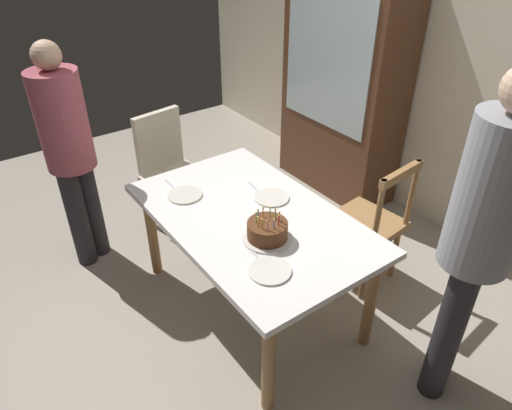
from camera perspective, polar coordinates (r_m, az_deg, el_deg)
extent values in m
plane|color=#9E9384|center=(3.23, -0.53, -11.89)|extent=(6.40, 6.40, 0.00)
cube|color=beige|center=(3.80, 23.69, 15.53)|extent=(6.40, 0.10, 2.60)
cube|color=white|center=(2.77, -0.61, -1.61)|extent=(1.54, 0.94, 0.04)
cylinder|color=#9E7042|center=(3.33, -12.57, -3.47)|extent=(0.07, 0.07, 0.68)
cylinder|color=#9E7042|center=(2.47, 1.52, -18.86)|extent=(0.07, 0.07, 0.68)
cylinder|color=#9E7042|center=(3.61, -1.92, 0.60)|extent=(0.07, 0.07, 0.68)
cylinder|color=#9E7042|center=(2.84, 13.83, -11.36)|extent=(0.07, 0.07, 0.68)
cylinder|color=silver|center=(2.58, 1.39, -4.04)|extent=(0.28, 0.28, 0.01)
cylinder|color=#563019|center=(2.54, 1.41, -3.08)|extent=(0.22, 0.22, 0.10)
cylinder|color=#4C7FE5|center=(2.46, 2.20, -2.39)|extent=(0.01, 0.01, 0.05)
sphere|color=#FFC64C|center=(2.44, 2.22, -1.75)|extent=(0.01, 0.01, 0.01)
cylinder|color=#E54C4C|center=(2.49, 2.79, -1.94)|extent=(0.01, 0.01, 0.05)
sphere|color=#FFC64C|center=(2.47, 2.81, -1.31)|extent=(0.01, 0.01, 0.01)
cylinder|color=#E54C4C|center=(2.51, 2.81, -1.55)|extent=(0.01, 0.01, 0.05)
sphere|color=#FFC64C|center=(2.49, 2.83, -0.91)|extent=(0.01, 0.01, 0.01)
cylinder|color=#66CC72|center=(2.54, 2.42, -1.14)|extent=(0.01, 0.01, 0.05)
sphere|color=#FFC64C|center=(2.52, 2.44, -0.51)|extent=(0.01, 0.01, 0.01)
cylinder|color=#66CC72|center=(2.55, 1.74, -0.92)|extent=(0.01, 0.01, 0.05)
sphere|color=#FFC64C|center=(2.53, 1.75, -0.29)|extent=(0.01, 0.01, 0.01)
cylinder|color=#F2994C|center=(2.55, 0.86, -0.96)|extent=(0.01, 0.01, 0.05)
sphere|color=#FFC64C|center=(2.53, 0.87, -0.33)|extent=(0.01, 0.01, 0.01)
cylinder|color=#4C7FE5|center=(2.53, 0.25, -1.25)|extent=(0.01, 0.01, 0.05)
sphere|color=#FFC64C|center=(2.51, 0.25, -0.62)|extent=(0.01, 0.01, 0.01)
cylinder|color=#66CC72|center=(2.50, 0.03, -1.58)|extent=(0.01, 0.01, 0.05)
sphere|color=#FFC64C|center=(2.49, 0.03, -0.95)|extent=(0.01, 0.01, 0.01)
cylinder|color=yellow|center=(2.47, 0.25, -2.14)|extent=(0.01, 0.01, 0.05)
sphere|color=#FFC64C|center=(2.45, 0.25, -1.50)|extent=(0.01, 0.01, 0.01)
cylinder|color=yellow|center=(2.45, 0.75, -2.41)|extent=(0.01, 0.01, 0.05)
sphere|color=#FFC64C|center=(2.44, 0.76, -1.77)|extent=(0.01, 0.01, 0.01)
cylinder|color=#D872CC|center=(2.45, 1.45, -2.52)|extent=(0.01, 0.01, 0.05)
sphere|color=#FFC64C|center=(2.43, 1.46, -1.88)|extent=(0.01, 0.01, 0.01)
cylinder|color=silver|center=(2.98, -8.69, 1.23)|extent=(0.22, 0.22, 0.01)
cylinder|color=silver|center=(2.92, 1.92, 0.91)|extent=(0.22, 0.22, 0.01)
cylinder|color=silver|center=(2.37, 1.70, -8.03)|extent=(0.22, 0.22, 0.01)
cube|color=silver|center=(3.10, -10.32, 2.37)|extent=(0.18, 0.02, 0.01)
cube|color=silver|center=(3.02, -0.14, 2.10)|extent=(0.18, 0.04, 0.01)
cube|color=silver|center=(2.47, -0.21, -5.93)|extent=(0.18, 0.02, 0.01)
cube|color=#9E7042|center=(3.24, 13.09, -2.24)|extent=(0.48, 0.48, 0.05)
cylinder|color=#9E7042|center=(3.57, 12.11, -3.10)|extent=(0.04, 0.04, 0.42)
cylinder|color=#9E7042|center=(3.35, 8.52, -5.43)|extent=(0.04, 0.04, 0.42)
cylinder|color=#9E7042|center=(3.43, 16.56, -5.57)|extent=(0.04, 0.04, 0.42)
cylinder|color=#9E7042|center=(3.20, 13.13, -8.20)|extent=(0.04, 0.04, 0.42)
cylinder|color=#9E7042|center=(3.16, 18.49, 1.19)|extent=(0.04, 0.04, 0.50)
cylinder|color=#9E7042|center=(2.89, 14.68, -1.31)|extent=(0.04, 0.04, 0.50)
cube|color=#9E7042|center=(2.91, 17.35, 3.61)|extent=(0.08, 0.40, 0.06)
cube|color=beige|center=(3.71, -9.63, 3.11)|extent=(0.50, 0.50, 0.05)
cylinder|color=#9E7042|center=(3.64, -9.86, -2.03)|extent=(0.04, 0.04, 0.42)
cylinder|color=#9E7042|center=(3.80, -5.73, 0.02)|extent=(0.04, 0.04, 0.42)
cylinder|color=#9E7042|center=(3.89, -12.79, 0.07)|extent=(0.04, 0.04, 0.42)
cylinder|color=#9E7042|center=(4.04, -8.79, 1.92)|extent=(0.04, 0.04, 0.42)
cube|color=beige|center=(3.75, -11.79, 7.49)|extent=(0.11, 0.40, 0.50)
cylinder|color=#262328|center=(3.56, -20.94, -1.48)|extent=(0.14, 0.14, 0.78)
cylinder|color=#262328|center=(3.62, -19.46, -0.47)|extent=(0.14, 0.14, 0.78)
cylinder|color=#A54C59|center=(3.27, -22.60, 9.46)|extent=(0.32, 0.32, 0.65)
sphere|color=#D8AD8C|center=(3.14, -24.27, 16.34)|extent=(0.18, 0.18, 0.18)
cylinder|color=#262328|center=(2.74, 22.87, -12.64)|extent=(0.14, 0.14, 0.87)
cylinder|color=#262328|center=(2.65, 22.34, -14.47)|extent=(0.14, 0.14, 0.87)
cylinder|color=gray|center=(2.22, 26.99, 1.02)|extent=(0.32, 0.32, 0.73)
cube|color=#56331E|center=(4.16, 10.59, 13.98)|extent=(1.10, 0.44, 1.90)
cube|color=silver|center=(3.93, 8.55, 16.87)|extent=(0.94, 0.01, 1.04)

